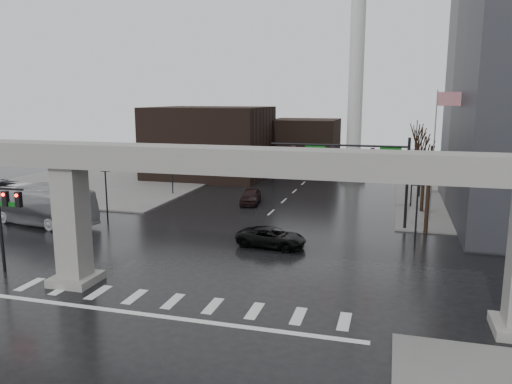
{
  "coord_description": "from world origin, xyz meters",
  "views": [
    {
      "loc": [
        11.67,
        -25.26,
        11.32
      ],
      "look_at": [
        1.99,
        9.33,
        4.5
      ],
      "focal_mm": 35.0,
      "sensor_mm": 36.0,
      "label": 1
    }
  ],
  "objects_px": {
    "signal_mast_arm": "(363,162)",
    "pickup_truck": "(271,237)",
    "far_car": "(251,196)",
    "city_bus": "(34,204)"
  },
  "relations": [
    {
      "from": "signal_mast_arm",
      "to": "pickup_truck",
      "type": "height_order",
      "value": "signal_mast_arm"
    },
    {
      "from": "pickup_truck",
      "to": "far_car",
      "type": "bearing_deg",
      "value": 27.71
    },
    {
      "from": "city_bus",
      "to": "far_car",
      "type": "distance_m",
      "value": 21.42
    },
    {
      "from": "city_bus",
      "to": "far_car",
      "type": "bearing_deg",
      "value": -39.59
    },
    {
      "from": "city_bus",
      "to": "signal_mast_arm",
      "type": "bearing_deg",
      "value": -65.26
    },
    {
      "from": "pickup_truck",
      "to": "far_car",
      "type": "height_order",
      "value": "far_car"
    },
    {
      "from": "pickup_truck",
      "to": "city_bus",
      "type": "distance_m",
      "value": 22.64
    },
    {
      "from": "signal_mast_arm",
      "to": "pickup_truck",
      "type": "bearing_deg",
      "value": -127.48
    },
    {
      "from": "pickup_truck",
      "to": "far_car",
      "type": "xyz_separation_m",
      "value": [
        -5.95,
        14.7,
        0.07
      ]
    },
    {
      "from": "pickup_truck",
      "to": "city_bus",
      "type": "xyz_separation_m",
      "value": [
        -22.58,
        1.25,
        1.07
      ]
    }
  ]
}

